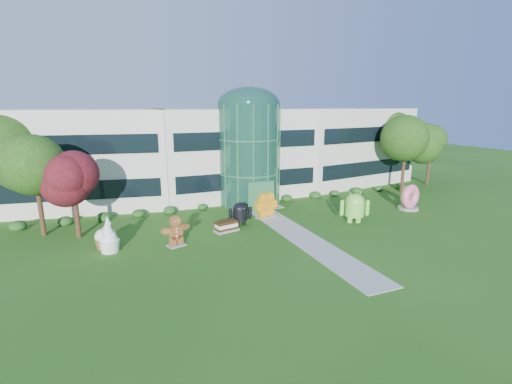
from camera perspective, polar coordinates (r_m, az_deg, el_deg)
name	(u,v)px	position (r m, az deg, el deg)	size (l,w,h in m)	color
ground	(309,242)	(27.38, 8.22, -7.65)	(140.00, 140.00, 0.00)	#215114
building	(230,151)	(42.37, -4.06, 6.32)	(46.00, 15.00, 9.30)	beige
atrium	(249,155)	(36.74, -1.09, 5.70)	(6.00, 6.00, 9.80)	#194738
walkway	(296,233)	(29.00, 6.21, -6.34)	(2.40, 20.00, 0.04)	#9E9E93
tree_red	(75,199)	(30.27, -26.09, -0.92)	(4.00, 4.00, 6.00)	#3F0C14
trees_backdrop	(245,161)	(37.76, -1.64, 4.83)	(52.00, 8.00, 8.40)	#1E3F0F
android_green	(355,206)	(32.20, 14.95, -2.04)	(2.60, 1.73, 2.94)	#76D745
android_black	(240,212)	(30.59, -2.46, -3.08)	(1.96, 1.32, 2.23)	black
donut	(409,197)	(38.01, 22.51, -0.68)	(2.37, 1.14, 2.47)	pink
gingerbread	(176,231)	(26.66, -12.25, -5.84)	(2.42, 0.93, 2.23)	brown
ice_cream_sandwich	(226,226)	(29.33, -4.57, -5.26)	(1.88, 0.94, 0.84)	black
honeycomb	(266,206)	(32.59, 1.54, -2.21)	(2.63, 0.94, 2.06)	orange
froyo	(109,235)	(26.89, -21.72, -6.10)	(1.43, 1.43, 2.45)	white
cupcake	(103,239)	(27.86, -22.45, -6.63)	(1.18, 1.18, 1.42)	white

